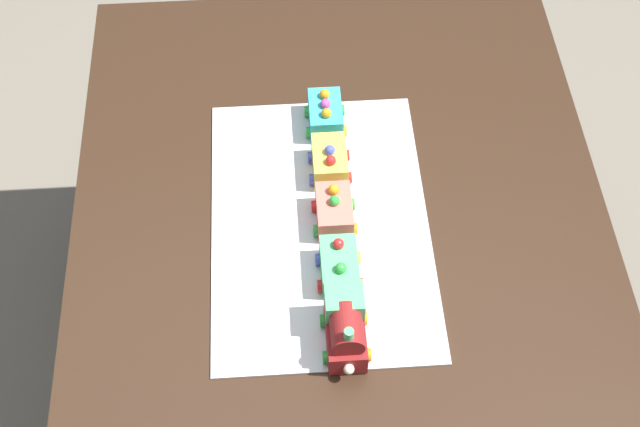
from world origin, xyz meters
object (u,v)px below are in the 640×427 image
Objects in this scene: cake_car_caboose_coral at (334,211)px; cake_car_tanker_turquoise at (325,115)px; cake_locomotive at (346,326)px; cake_car_gondola_lemon at (330,162)px; cake_car_hopper_mint_green at (339,266)px; dining_table at (343,283)px.

cake_car_caboose_coral is 0.24m from cake_car_tanker_turquoise.
cake_locomotive reaches higher than cake_car_caboose_coral.
cake_car_gondola_lemon is (0.12, 0.00, 0.00)m from cake_car_caboose_coral.
cake_car_caboose_coral is (0.12, 0.00, 0.00)m from cake_car_hopper_mint_green.
cake_car_caboose_coral is at bearing 0.00° from cake_car_hopper_mint_green.
cake_car_hopper_mint_green is at bearing 164.20° from dining_table.
cake_car_tanker_turquoise is (0.30, 0.01, 0.14)m from dining_table.
cake_car_caboose_coral and cake_car_gondola_lemon have the same top height.
cake_locomotive reaches higher than cake_car_hopper_mint_green.
cake_car_hopper_mint_green is 0.24m from cake_car_gondola_lemon.
cake_car_hopper_mint_green is (0.13, 0.00, -0.02)m from cake_locomotive.
cake_locomotive is 1.40× the size of cake_car_tanker_turquoise.
cake_car_hopper_mint_green reaches higher than dining_table.
cake_car_tanker_turquoise is (0.35, 0.00, 0.00)m from cake_car_hopper_mint_green.
cake_car_gondola_lemon and cake_car_tanker_turquoise have the same top height.
dining_table is at bearing -168.70° from cake_car_caboose_coral.
dining_table is 14.00× the size of cake_car_tanker_turquoise.
cake_car_gondola_lemon is at bearing 4.26° from dining_table.
cake_locomotive is at bearing -180.00° from cake_car_tanker_turquoise.
cake_car_gondola_lemon is (0.24, 0.00, 0.00)m from cake_car_hopper_mint_green.
dining_table is 0.34m from cake_car_tanker_turquoise.
cake_car_caboose_coral reaches higher than dining_table.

